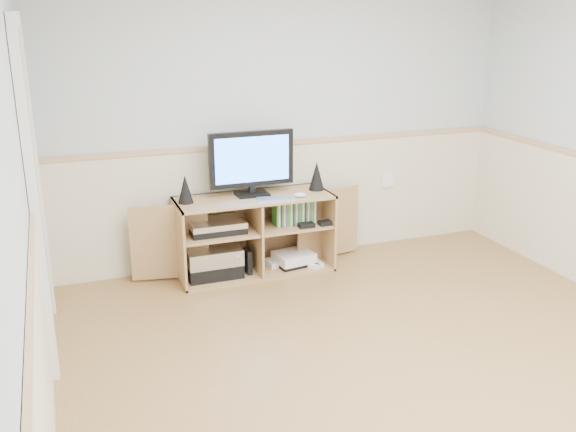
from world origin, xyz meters
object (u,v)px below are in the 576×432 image
object	(u,v)px
monitor	(252,161)
keyboard	(276,199)
game_consoles	(292,259)
media_cabinet	(252,232)

from	to	relation	value
monitor	keyboard	xyz separation A→B (m)	(0.14, -0.19, -0.28)
game_consoles	media_cabinet	bearing A→B (deg)	168.14
media_cabinet	monitor	world-z (taller)	monitor
monitor	game_consoles	world-z (taller)	monitor
monitor	keyboard	world-z (taller)	monitor
monitor	game_consoles	distance (m)	0.93
monitor	keyboard	distance (m)	0.37
media_cabinet	game_consoles	xyz separation A→B (m)	(0.33, -0.07, -0.26)
keyboard	game_consoles	size ratio (longest dim) A/B	0.66
game_consoles	monitor	bearing A→B (deg)	169.51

